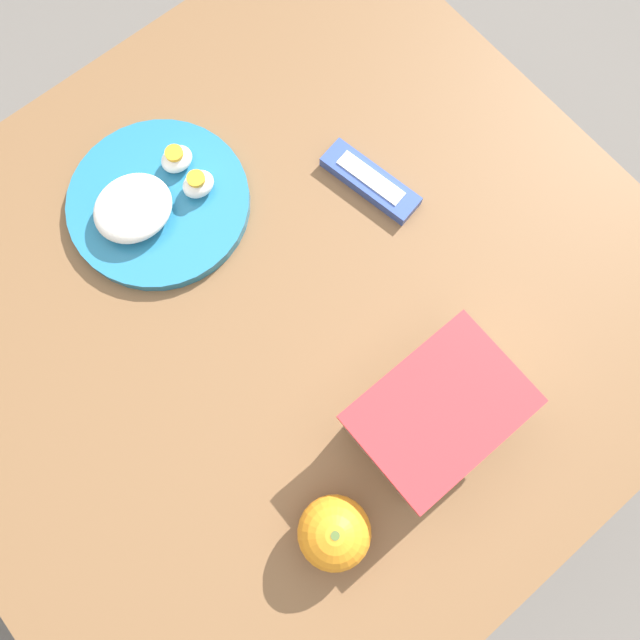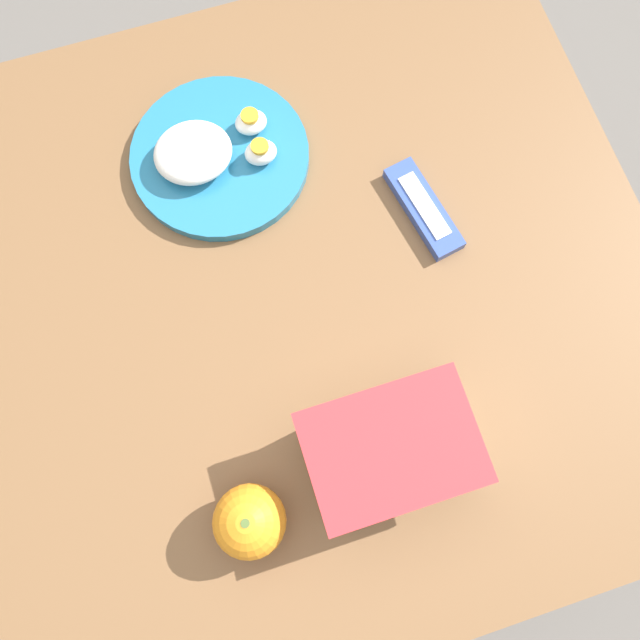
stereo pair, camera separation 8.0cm
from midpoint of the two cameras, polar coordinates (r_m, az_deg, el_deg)
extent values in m
plane|color=#66605B|center=(1.57, -3.36, -6.42)|extent=(10.00, 10.00, 0.00)
cube|color=brown|center=(0.86, -6.11, 0.93)|extent=(1.01, 0.96, 0.03)
cylinder|color=brown|center=(1.46, -0.74, 20.34)|extent=(0.05, 0.05, 0.71)
cylinder|color=brown|center=(1.32, 23.56, -5.25)|extent=(0.05, 0.05, 0.71)
cube|color=white|center=(0.77, 7.44, -9.14)|extent=(0.18, 0.12, 0.10)
cube|color=beige|center=(0.78, 7.29, -9.26)|extent=(0.16, 0.11, 0.07)
cube|color=red|center=(0.71, 7.99, -8.68)|extent=(0.19, 0.14, 0.01)
ellipsoid|color=tan|center=(0.76, 9.98, -6.28)|extent=(0.06, 0.05, 0.03)
ellipsoid|color=tan|center=(0.75, 5.30, -12.11)|extent=(0.06, 0.05, 0.02)
sphere|color=orange|center=(0.77, -1.80, -19.46)|extent=(0.09, 0.09, 0.09)
cylinder|color=#4C662D|center=(0.72, -1.91, -19.71)|extent=(0.01, 0.01, 0.00)
cylinder|color=teal|center=(0.92, -16.95, 9.78)|extent=(0.25, 0.25, 0.02)
ellipsoid|color=white|center=(0.90, -19.22, 9.19)|extent=(0.11, 0.10, 0.04)
ellipsoid|color=white|center=(0.92, -15.46, 13.57)|extent=(0.05, 0.04, 0.03)
cylinder|color=#F4A823|center=(0.90, -15.74, 14.05)|extent=(0.02, 0.02, 0.01)
ellipsoid|color=white|center=(0.89, -13.63, 11.53)|extent=(0.05, 0.04, 0.03)
cylinder|color=#F4A823|center=(0.88, -13.88, 12.00)|extent=(0.02, 0.02, 0.01)
cube|color=#334C9E|center=(0.90, 2.06, 12.12)|extent=(0.07, 0.16, 0.02)
cube|color=white|center=(0.89, 2.09, 12.42)|extent=(0.04, 0.11, 0.00)
camera|label=1|loc=(0.04, -92.91, -10.66)|focal=35.00mm
camera|label=2|loc=(0.04, 87.09, 10.66)|focal=35.00mm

